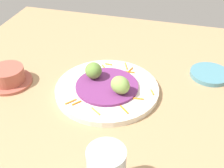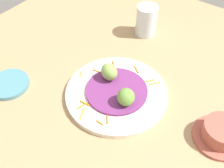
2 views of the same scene
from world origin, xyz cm
name	(u,v)px [view 1 (image 1 of 2)]	position (x,y,z in cm)	size (l,w,h in cm)	color
table_surface	(116,111)	(0.00, 0.00, 1.00)	(110.00, 110.00, 2.00)	tan
main_plate	(107,89)	(-5.92, -4.19, 2.77)	(27.73, 27.73, 1.54)	silver
cabbage_bed	(107,86)	(-5.92, -4.19, 3.91)	(16.73, 16.73, 0.73)	#702D6B
carrot_garnish	(115,86)	(-6.70, -2.24, 3.74)	(24.23, 20.86, 0.40)	orange
guac_scoop_left	(93,71)	(-8.24, -8.64, 6.55)	(4.50, 4.63, 4.55)	olive
guac_scoop_center	(121,85)	(-3.60, 0.26, 6.66)	(5.11, 4.16, 4.78)	#84A851
side_plate_small	(210,74)	(-21.03, 22.50, 2.64)	(11.39, 11.39, 1.27)	teal
terracotta_bowl	(9,77)	(-2.56, -31.67, 4.13)	(12.49, 12.49, 4.81)	#A85142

